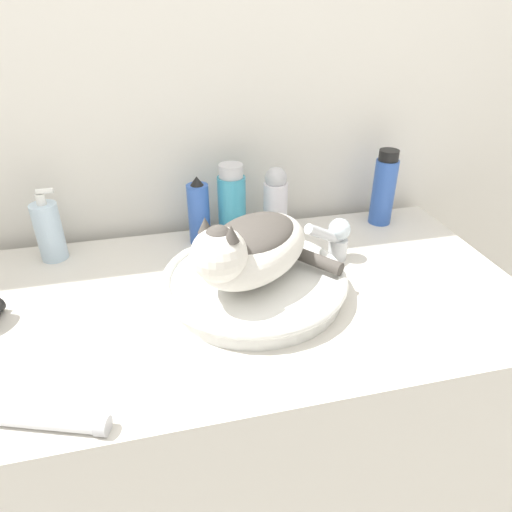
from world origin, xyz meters
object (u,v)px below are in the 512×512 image
Objects in this scene: faucet at (336,237)px; shampoo_bottle_tall at (384,189)px; mouthwash_bottle at (232,204)px; spray_bottle_trigger at (199,213)px; soap_pump_bottle at (49,231)px; cat at (250,247)px; lotion_bottle_white at (275,202)px; cream_tube at (53,421)px.

faucet is 0.63× the size of shampoo_bottle_tall.
shampoo_bottle_tall reaches higher than mouthwash_bottle.
soap_pump_bottle is at bearing 180.00° from spray_bottle_trigger.
mouthwash_bottle is at bearing 0.00° from spray_bottle_trigger.
soap_pump_bottle is at bearing 180.00° from mouthwash_bottle.
cat is 1.94× the size of soap_pump_bottle.
shampoo_bottle_tall reaches higher than faucet.
cat is 0.25m from faucet.
mouthwash_bottle is at bearing 0.00° from soap_pump_bottle.
mouthwash_bottle is (0.08, 0.00, 0.01)m from spray_bottle_trigger.
mouthwash_bottle is 0.11m from lotion_bottle_white.
soap_pump_bottle is at bearing -36.50° from faucet.
lotion_bottle_white is (-0.10, 0.16, 0.03)m from faucet.
spray_bottle_trigger is 0.35m from soap_pump_bottle.
mouthwash_bottle reaches higher than soap_pump_bottle.
shampoo_bottle_tall is at bearing -0.00° from lotion_bottle_white.
faucet is 0.68m from cream_tube.
cream_tube is at bearing 9.26° from faucet.
mouthwash_bottle is (0.01, 0.26, -0.02)m from cat.
mouthwash_bottle is 0.64m from cream_tube.
soap_pump_bottle is 0.89× the size of mouthwash_bottle.
cream_tube is at bearing -82.71° from soap_pump_bottle.
lotion_bottle_white is (0.54, 0.00, 0.02)m from soap_pump_bottle.
spray_bottle_trigger is at bearing -51.09° from faucet.
cat is 2.70× the size of faucet.
shampoo_bottle_tall is (0.42, 0.26, -0.02)m from cat.
lotion_bottle_white is 0.90× the size of shampoo_bottle_tall.
mouthwash_bottle reaches higher than cream_tube.
faucet is at bearing -28.67° from spray_bottle_trigger.
faucet is 0.73× the size of cream_tube.
spray_bottle_trigger is 0.89× the size of mouthwash_bottle.
shampoo_bottle_tall reaches higher than spray_bottle_trigger.
spray_bottle_trigger is at bearing 180.00° from shampoo_bottle_tall.
soap_pump_bottle is at bearing -74.80° from cat.
spray_bottle_trigger is at bearing 61.42° from cream_tube.
shampoo_bottle_tall reaches higher than soap_pump_bottle.
cat reaches higher than cream_tube.
cat is 1.74× the size of mouthwash_bottle.
faucet is at bearing -140.76° from shampoo_bottle_tall.
mouthwash_bottle is at bearing 180.00° from shampoo_bottle_tall.
faucet is 0.70× the size of lotion_bottle_white.
faucet is 0.72× the size of spray_bottle_trigger.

